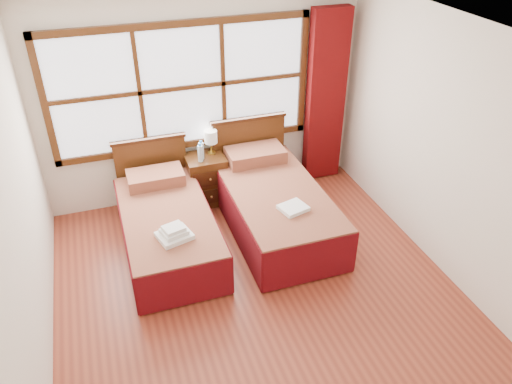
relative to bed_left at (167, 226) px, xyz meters
name	(u,v)px	position (x,y,z in m)	size (l,w,h in m)	color
floor	(263,302)	(0.73, -1.20, -0.29)	(4.50, 4.50, 0.00)	brown
ceiling	(266,42)	(0.73, -1.20, 2.31)	(4.50, 4.50, 0.00)	white
wall_back	(203,100)	(0.73, 1.05, 1.01)	(4.00, 4.00, 0.00)	silver
wall_left	(15,239)	(-1.27, -1.20, 1.01)	(4.50, 4.50, 0.00)	silver
wall_right	(457,158)	(2.73, -1.20, 1.01)	(4.50, 4.50, 0.00)	silver
window	(182,87)	(0.48, 1.01, 1.21)	(3.16, 0.06, 1.56)	white
curtain	(326,98)	(2.33, 0.91, 0.88)	(0.50, 0.16, 2.30)	#640A0B
bed_left	(167,226)	(0.00, 0.00, 0.00)	(0.98, 2.00, 0.94)	#381A0B
bed_right	(273,203)	(1.28, 0.00, 0.03)	(1.06, 2.08, 1.03)	#381A0B
nightstand	(206,179)	(0.66, 0.80, 0.03)	(0.48, 0.48, 0.65)	#492710
towels_left	(174,233)	(0.01, -0.53, 0.27)	(0.39, 0.36, 0.14)	white
towels_right	(293,208)	(1.31, -0.51, 0.29)	(0.34, 0.31, 0.04)	white
lamp	(211,137)	(0.76, 0.86, 0.58)	(0.16, 0.16, 0.32)	gold
bottle_near	(201,151)	(0.61, 0.76, 0.47)	(0.07, 0.07, 0.25)	#A3C2D2
bottle_far	(200,153)	(0.58, 0.71, 0.47)	(0.06, 0.06, 0.24)	#A3C2D2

